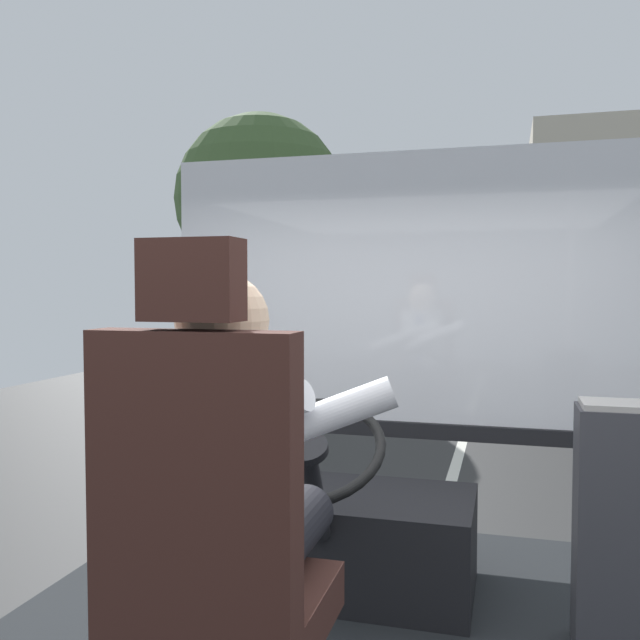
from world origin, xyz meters
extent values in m
cube|color=#2B2B2B|center=(0.00, 8.80, -0.03)|extent=(18.00, 44.00, 0.05)
cube|color=silver|center=(0.00, 8.80, 0.00)|extent=(0.12, 39.60, 0.00)
cube|color=#381E19|center=(-0.13, -0.32, 1.17)|extent=(0.48, 0.48, 0.12)
cube|color=#381E19|center=(-0.13, -0.51, 1.56)|extent=(0.48, 0.10, 0.66)
cube|color=#381E19|center=(-0.13, -0.51, 2.00)|extent=(0.22, 0.10, 0.18)
cylinder|color=black|center=(-0.04, -0.18, 1.31)|extent=(0.16, 0.49, 0.16)
cylinder|color=black|center=(-0.22, -0.18, 1.31)|extent=(0.16, 0.49, 0.16)
cylinder|color=silver|center=(-0.13, -0.35, 1.52)|extent=(0.35, 0.35, 0.57)
cube|color=navy|center=(-0.13, -0.17, 1.59)|extent=(0.06, 0.01, 0.35)
sphere|color=beige|center=(-0.13, -0.35, 1.91)|extent=(0.23, 0.23, 0.23)
cylinder|color=silver|center=(-0.03, -0.10, 1.60)|extent=(0.57, 0.22, 0.28)
cylinder|color=silver|center=(-0.24, -0.10, 1.60)|extent=(0.57, 0.22, 0.28)
cube|color=black|center=(-0.13, 0.83, 0.94)|extent=(1.10, 0.56, 0.40)
cylinder|color=black|center=(-0.13, 0.45, 1.24)|extent=(0.07, 0.26, 0.41)
torus|color=black|center=(-0.13, 0.35, 1.43)|extent=(0.55, 0.50, 0.29)
cylinder|color=black|center=(-0.13, 0.35, 1.43)|extent=(0.15, 0.15, 0.10)
cube|color=#333338|center=(0.89, 0.58, 1.16)|extent=(0.25, 0.21, 0.84)
cube|color=#9E9993|center=(0.89, 0.58, 1.59)|extent=(0.23, 0.19, 0.02)
cube|color=silver|center=(0.00, 1.62, 1.99)|extent=(2.50, 0.01, 1.40)
cube|color=black|center=(0.00, 1.62, 1.25)|extent=(2.50, 0.08, 0.08)
cylinder|color=#4C3828|center=(-4.15, 10.58, 1.31)|extent=(0.28, 0.28, 2.61)
sphere|color=#3C572D|center=(-4.15, 10.58, 3.69)|extent=(3.31, 3.31, 3.31)
cylinder|color=black|center=(3.24, 13.62, 0.27)|extent=(0.14, 0.53, 0.53)
camera|label=1|loc=(0.53, -1.85, 1.99)|focal=37.76mm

